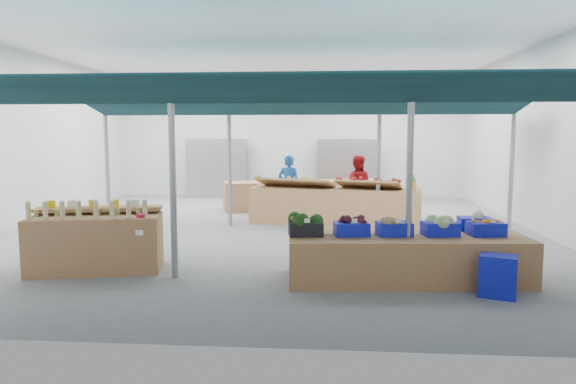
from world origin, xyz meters
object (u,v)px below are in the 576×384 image
object	(u,v)px
bottle_shelf	(97,241)
veg_counter	(406,258)
vendor_right	(357,186)
vendor_left	(289,186)
crate_stack	(498,276)
fruit_counter	(335,206)

from	to	relation	value
bottle_shelf	veg_counter	size ratio (longest dim) A/B	0.61
veg_counter	vendor_right	xyz separation A→B (m)	(-0.41, 5.93, 0.48)
vendor_left	vendor_right	world-z (taller)	same
crate_stack	vendor_right	xyz separation A→B (m)	(-1.51, 6.64, 0.53)
bottle_shelf	crate_stack	distance (m)	6.06
vendor_left	vendor_right	xyz separation A→B (m)	(1.80, 0.00, 0.00)
veg_counter	vendor_left	xyz separation A→B (m)	(-2.21, 5.93, 0.48)
veg_counter	crate_stack	bearing A→B (deg)	-37.14
bottle_shelf	veg_counter	distance (m)	4.88
veg_counter	crate_stack	world-z (taller)	veg_counter
fruit_counter	veg_counter	bearing A→B (deg)	-68.99
bottle_shelf	veg_counter	world-z (taller)	bottle_shelf
veg_counter	vendor_right	size ratio (longest dim) A/B	2.14
bottle_shelf	vendor_left	xyz separation A→B (m)	(2.67, 5.73, 0.34)
bottle_shelf	vendor_right	xyz separation A→B (m)	(4.47, 5.73, 0.34)
fruit_counter	vendor_right	world-z (taller)	vendor_right
bottle_shelf	fruit_counter	bearing A→B (deg)	38.15
veg_counter	vendor_left	size ratio (longest dim) A/B	2.14
veg_counter	fruit_counter	distance (m)	4.94
veg_counter	bottle_shelf	bearing A→B (deg)	173.19
fruit_counter	vendor_left	xyz separation A→B (m)	(-1.20, 1.10, 0.38)
fruit_counter	vendor_left	size ratio (longest dim) A/B	2.50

